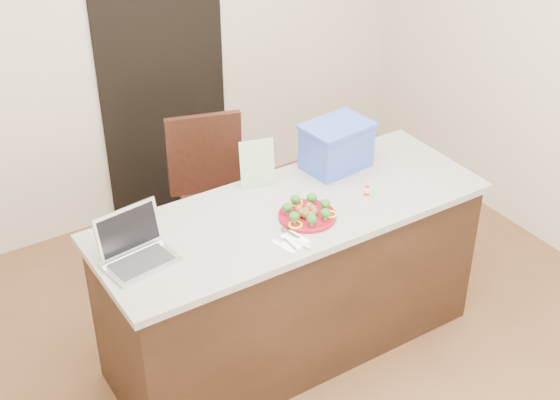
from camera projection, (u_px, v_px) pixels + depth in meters
ground at (316, 370)px, 4.26m from camera, size 4.00×4.00×0.00m
room_shell at (325, 100)px, 3.39m from camera, size 4.00×4.00×4.00m
doorway at (163, 74)px, 5.18m from camera, size 0.90×0.02×2.00m
island at (292, 280)px, 4.19m from camera, size 2.06×0.76×0.92m
plate at (307, 215)px, 3.87m from camera, size 0.29×0.29×0.02m
meatballs at (308, 211)px, 3.85m from camera, size 0.12×0.11×0.04m
broccoli at (307, 208)px, 3.85m from camera, size 0.24×0.24×0.04m
pepper_rings at (307, 214)px, 3.87m from camera, size 0.27×0.25×0.01m
napkin at (291, 242)px, 3.70m from camera, size 0.16×0.16×0.01m
fork at (287, 241)px, 3.69m from camera, size 0.03×0.13×0.00m
knife at (299, 240)px, 3.69m from camera, size 0.04×0.21×0.01m
yogurt_bottle at (367, 192)px, 4.03m from camera, size 0.03×0.03×0.06m
laptop at (135, 247)px, 3.56m from camera, size 0.35×0.30×0.23m
leaflet at (257, 164)px, 4.07m from camera, size 0.19×0.09×0.26m
blue_box at (336, 146)px, 4.23m from camera, size 0.39×0.30×0.26m
chair at (215, 188)px, 4.75m from camera, size 0.57×0.58×1.03m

